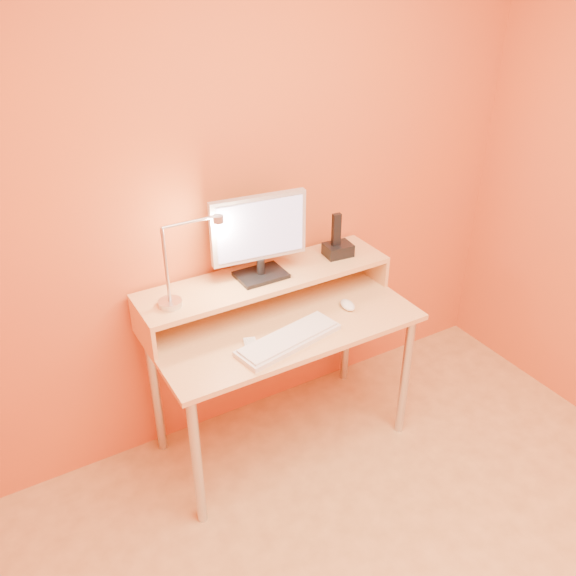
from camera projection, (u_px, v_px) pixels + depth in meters
wall_back at (246, 187)px, 2.67m from camera, size 3.00×0.04×2.50m
desk_leg_fl at (197, 462)px, 2.46m from camera, size 0.04×0.04×0.69m
desk_leg_fr at (405, 377)px, 2.94m from camera, size 0.04×0.04×0.69m
desk_leg_bl at (156, 393)px, 2.83m from camera, size 0.04×0.04×0.69m
desk_leg_br at (346, 328)px, 3.31m from camera, size 0.04×0.04×0.69m
desk_lower at (282, 323)px, 2.71m from camera, size 1.20×0.60×0.02m
shelf_riser_left at (143, 329)px, 2.52m from camera, size 0.02×0.30×0.14m
shelf_riser_right at (369, 263)px, 3.04m from camera, size 0.02×0.30×0.14m
desk_shelf at (266, 278)px, 2.74m from camera, size 1.20×0.30×0.02m
monitor_foot at (261, 275)px, 2.72m from camera, size 0.22×0.16×0.02m
monitor_neck at (261, 266)px, 2.69m from camera, size 0.04×0.04×0.07m
monitor_panel at (259, 228)px, 2.61m from camera, size 0.44×0.09×0.30m
monitor_back at (256, 226)px, 2.63m from camera, size 0.39×0.06×0.25m
monitor_screen at (261, 229)px, 2.59m from camera, size 0.39×0.05×0.26m
lamp_base at (170, 303)px, 2.50m from camera, size 0.10×0.10×0.02m
lamp_post at (166, 266)px, 2.41m from camera, size 0.01×0.01×0.33m
lamp_arm at (190, 222)px, 2.38m from camera, size 0.24×0.01×0.01m
lamp_head at (218, 219)px, 2.44m from camera, size 0.04×0.04×0.03m
lamp_bulb at (218, 223)px, 2.45m from camera, size 0.03×0.03×0.00m
phone_dock at (338, 250)px, 2.89m from camera, size 0.14×0.11×0.06m
phone_handset at (336, 230)px, 2.83m from camera, size 0.04×0.03×0.16m
phone_led at (352, 252)px, 2.87m from camera, size 0.01×0.00×0.04m
keyboard at (289, 340)px, 2.55m from camera, size 0.50×0.24×0.02m
mouse at (348, 305)px, 2.78m from camera, size 0.07×0.11×0.03m
remote_control at (252, 352)px, 2.48m from camera, size 0.11×0.20×0.02m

